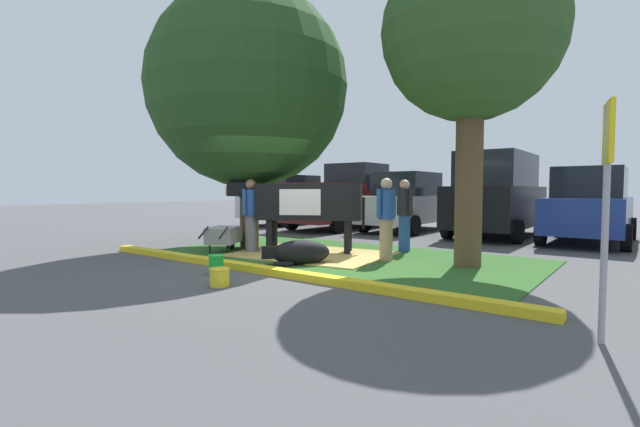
{
  "coord_description": "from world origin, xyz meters",
  "views": [
    {
      "loc": [
        5.74,
        -6.07,
        1.43
      ],
      "look_at": [
        -0.11,
        1.58,
        0.9
      ],
      "focal_mm": 24.46,
      "sensor_mm": 36.0,
      "label": 1
    }
  ],
  "objects_px": {
    "bucket_yellow": "(220,277)",
    "sedan_red": "(408,202)",
    "cow_holstein": "(305,202)",
    "person_visitor_far": "(251,214)",
    "person_visitor_near": "(404,213)",
    "sedan_blue": "(589,206)",
    "person_handler": "(386,217)",
    "wheelbarrow": "(224,236)",
    "shade_tree_left": "(248,88)",
    "calf_lying": "(299,253)",
    "pickup_truck_maroon": "(344,198)",
    "sedan_silver": "(290,200)",
    "shade_tree_right": "(472,34)",
    "parking_sign": "(607,174)",
    "suv_black": "(497,195)",
    "bucket_green": "(216,264)"
  },
  "relations": [
    {
      "from": "sedan_silver",
      "to": "parking_sign",
      "type": "bearing_deg",
      "value": -37.27
    },
    {
      "from": "wheelbarrow",
      "to": "suv_black",
      "type": "relative_size",
      "value": 0.33
    },
    {
      "from": "bucket_yellow",
      "to": "sedan_blue",
      "type": "distance_m",
      "value": 10.22
    },
    {
      "from": "sedan_silver",
      "to": "shade_tree_right",
      "type": "bearing_deg",
      "value": -31.14
    },
    {
      "from": "calf_lying",
      "to": "pickup_truck_maroon",
      "type": "relative_size",
      "value": 0.22
    },
    {
      "from": "cow_holstein",
      "to": "sedan_red",
      "type": "xyz_separation_m",
      "value": [
        -0.58,
        6.33,
        -0.16
      ]
    },
    {
      "from": "bucket_yellow",
      "to": "cow_holstein",
      "type": "bearing_deg",
      "value": 108.43
    },
    {
      "from": "person_handler",
      "to": "person_visitor_far",
      "type": "distance_m",
      "value": 3.06
    },
    {
      "from": "cow_holstein",
      "to": "person_visitor_far",
      "type": "xyz_separation_m",
      "value": [
        -0.95,
        -0.73,
        -0.25
      ]
    },
    {
      "from": "shade_tree_right",
      "to": "suv_black",
      "type": "height_order",
      "value": "shade_tree_right"
    },
    {
      "from": "person_visitor_near",
      "to": "suv_black",
      "type": "bearing_deg",
      "value": 81.27
    },
    {
      "from": "shade_tree_right",
      "to": "person_visitor_far",
      "type": "distance_m",
      "value": 5.68
    },
    {
      "from": "sedan_silver",
      "to": "pickup_truck_maroon",
      "type": "distance_m",
      "value": 2.91
    },
    {
      "from": "shade_tree_right",
      "to": "sedan_red",
      "type": "xyz_separation_m",
      "value": [
        -4.06,
        5.83,
        -3.24
      ]
    },
    {
      "from": "bucket_yellow",
      "to": "sedan_blue",
      "type": "relative_size",
      "value": 0.07
    },
    {
      "from": "calf_lying",
      "to": "person_visitor_far",
      "type": "xyz_separation_m",
      "value": [
        -1.84,
        0.52,
        0.65
      ]
    },
    {
      "from": "suv_black",
      "to": "sedan_blue",
      "type": "bearing_deg",
      "value": -2.02
    },
    {
      "from": "shade_tree_right",
      "to": "parking_sign",
      "type": "height_order",
      "value": "shade_tree_right"
    },
    {
      "from": "pickup_truck_maroon",
      "to": "sedan_red",
      "type": "height_order",
      "value": "pickup_truck_maroon"
    },
    {
      "from": "calf_lying",
      "to": "person_visitor_far",
      "type": "relative_size",
      "value": 0.72
    },
    {
      "from": "sedan_silver",
      "to": "bucket_yellow",
      "type": "bearing_deg",
      "value": -53.63
    },
    {
      "from": "bucket_yellow",
      "to": "shade_tree_left",
      "type": "bearing_deg",
      "value": 130.74
    },
    {
      "from": "shade_tree_right",
      "to": "bucket_green",
      "type": "relative_size",
      "value": 18.15
    },
    {
      "from": "sedan_silver",
      "to": "sedan_blue",
      "type": "height_order",
      "value": "same"
    },
    {
      "from": "calf_lying",
      "to": "sedan_blue",
      "type": "bearing_deg",
      "value": 62.13
    },
    {
      "from": "cow_holstein",
      "to": "wheelbarrow",
      "type": "height_order",
      "value": "cow_holstein"
    },
    {
      "from": "person_visitor_near",
      "to": "wheelbarrow",
      "type": "distance_m",
      "value": 4.13
    },
    {
      "from": "person_visitor_far",
      "to": "sedan_blue",
      "type": "bearing_deg",
      "value": 50.07
    },
    {
      "from": "parking_sign",
      "to": "sedan_silver",
      "type": "distance_m",
      "value": 14.72
    },
    {
      "from": "person_handler",
      "to": "suv_black",
      "type": "xyz_separation_m",
      "value": [
        0.43,
        6.1,
        0.38
      ]
    },
    {
      "from": "person_handler",
      "to": "wheelbarrow",
      "type": "relative_size",
      "value": 1.09
    },
    {
      "from": "shade_tree_left",
      "to": "cow_holstein",
      "type": "height_order",
      "value": "shade_tree_left"
    },
    {
      "from": "sedan_blue",
      "to": "shade_tree_left",
      "type": "bearing_deg",
      "value": -135.95
    },
    {
      "from": "person_handler",
      "to": "sedan_silver",
      "type": "relative_size",
      "value": 0.38
    },
    {
      "from": "cow_holstein",
      "to": "person_visitor_near",
      "type": "height_order",
      "value": "person_visitor_near"
    },
    {
      "from": "bucket_green",
      "to": "sedan_silver",
      "type": "height_order",
      "value": "sedan_silver"
    },
    {
      "from": "person_visitor_near",
      "to": "sedan_silver",
      "type": "bearing_deg",
      "value": 148.52
    },
    {
      "from": "wheelbarrow",
      "to": "shade_tree_right",
      "type": "bearing_deg",
      "value": 16.66
    },
    {
      "from": "person_visitor_near",
      "to": "sedan_red",
      "type": "relative_size",
      "value": 0.38
    },
    {
      "from": "sedan_blue",
      "to": "person_handler",
      "type": "bearing_deg",
      "value": -115.26
    },
    {
      "from": "sedan_red",
      "to": "shade_tree_left",
      "type": "bearing_deg",
      "value": -99.58
    },
    {
      "from": "wheelbarrow",
      "to": "sedan_silver",
      "type": "xyz_separation_m",
      "value": [
        -4.33,
        7.16,
        0.6
      ]
    },
    {
      "from": "person_handler",
      "to": "person_visitor_near",
      "type": "bearing_deg",
      "value": 101.89
    },
    {
      "from": "person_visitor_far",
      "to": "sedan_red",
      "type": "relative_size",
      "value": 0.38
    },
    {
      "from": "bucket_yellow",
      "to": "sedan_red",
      "type": "bearing_deg",
      "value": 99.91
    },
    {
      "from": "person_handler",
      "to": "person_visitor_far",
      "type": "relative_size",
      "value": 1.0
    },
    {
      "from": "person_visitor_far",
      "to": "person_visitor_near",
      "type": "bearing_deg",
      "value": 40.54
    },
    {
      "from": "wheelbarrow",
      "to": "bucket_yellow",
      "type": "distance_m",
      "value": 3.54
    },
    {
      "from": "wheelbarrow",
      "to": "shade_tree_left",
      "type": "bearing_deg",
      "value": 97.34
    },
    {
      "from": "person_visitor_far",
      "to": "sedan_red",
      "type": "distance_m",
      "value": 7.07
    }
  ]
}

